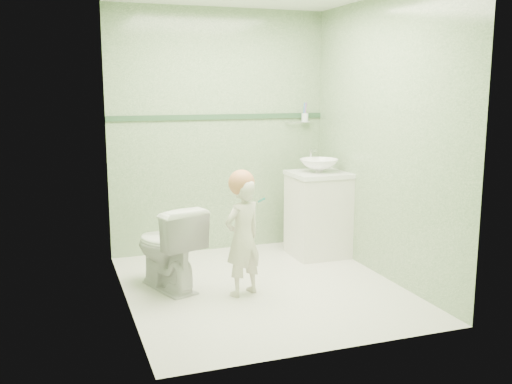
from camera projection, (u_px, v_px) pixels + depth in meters
name	position (u px, v px, depth m)	size (l,w,h in m)	color
ground	(262.00, 287.00, 4.81)	(2.50, 2.50, 0.00)	white
room_shell	(262.00, 143.00, 4.60)	(2.50, 2.54, 2.40)	gray
trim_stripe	(219.00, 117.00, 5.72)	(2.20, 0.02, 0.05)	#2D5033
vanity	(318.00, 215.00, 5.66)	(0.52, 0.50, 0.80)	white
counter	(319.00, 174.00, 5.59)	(0.54, 0.52, 0.04)	white
basin	(319.00, 166.00, 5.58)	(0.37, 0.37, 0.13)	white
faucet	(311.00, 155.00, 5.73)	(0.03, 0.13, 0.18)	silver
cup_holder	(304.00, 118.00, 5.96)	(0.26, 0.07, 0.21)	silver
toilet	(167.00, 247.00, 4.72)	(0.40, 0.69, 0.71)	white
toddler	(243.00, 238.00, 4.56)	(0.34, 0.23, 0.94)	beige
hair_cap	(242.00, 183.00, 4.51)	(0.21, 0.21, 0.21)	#C2784D
teal_toothbrush	(260.00, 200.00, 4.47)	(0.10, 0.14, 0.08)	#168779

